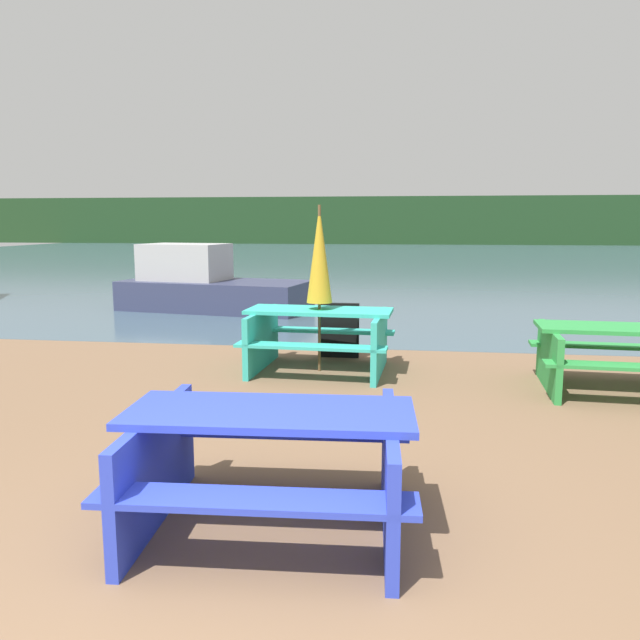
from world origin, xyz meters
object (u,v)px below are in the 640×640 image
object	(u,v)px
boat	(207,286)
picnic_table_teal	(319,334)
picnic_table_blue	(271,456)
signboard	(339,330)
umbrella_gold	(319,255)
picnic_table_green	(626,352)

from	to	relation	value
boat	picnic_table_teal	bearing A→B (deg)	-49.29
picnic_table_blue	signboard	xyz separation A→B (m)	(-0.11, 4.86, -0.07)
picnic_table_teal	boat	bearing A→B (deg)	121.10
picnic_table_teal	signboard	xyz separation A→B (m)	(0.15, 0.83, -0.09)
picnic_table_teal	boat	size ratio (longest dim) A/B	0.45
umbrella_gold	boat	world-z (taller)	umbrella_gold
boat	signboard	distance (m)	5.48
picnic_table_green	umbrella_gold	distance (m)	3.62
picnic_table_green	signboard	bearing A→B (deg)	157.70
picnic_table_blue	boat	distance (m)	9.84
umbrella_gold	signboard	xyz separation A→B (m)	(0.15, 0.83, -1.07)
picnic_table_teal	umbrella_gold	size ratio (longest dim) A/B	0.90
picnic_table_green	umbrella_gold	world-z (taller)	umbrella_gold
umbrella_gold	signboard	distance (m)	1.36
picnic_table_teal	signboard	size ratio (longest dim) A/B	2.46
picnic_table_green	boat	distance (m)	8.71
picnic_table_green	umbrella_gold	xyz separation A→B (m)	(-3.43, 0.52, 1.00)
umbrella_gold	picnic_table_blue	bearing A→B (deg)	-86.25
picnic_table_green	umbrella_gold	bearing A→B (deg)	171.39
picnic_table_green	picnic_table_teal	bearing A→B (deg)	171.39
picnic_table_blue	boat	bearing A→B (deg)	110.22
boat	picnic_table_green	bearing A→B (deg)	-31.43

